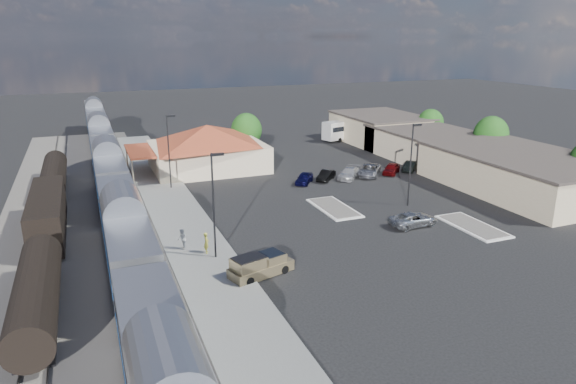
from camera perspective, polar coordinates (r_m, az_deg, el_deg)
name	(u,v)px	position (r m, az deg, el deg)	size (l,w,h in m)	color
ground	(308,219)	(52.03, 2.18, -3.05)	(280.00, 280.00, 0.00)	black
railbed	(84,220)	(55.54, -21.68, -2.90)	(16.00, 100.00, 0.12)	#4C4944
platform	(178,215)	(54.22, -12.14, -2.49)	(5.50, 92.00, 0.18)	gray
passenger_train	(109,174)	(61.15, -19.27, 1.86)	(3.00, 104.00, 5.55)	silver
freight_cars	(48,216)	(51.98, -25.13, -2.47)	(2.80, 46.00, 4.00)	black
station_depot	(207,147)	(71.86, -8.97, 4.96)	(18.35, 12.24, 6.20)	beige
buildings_east	(445,149)	(77.55, 17.06, 4.64)	(14.40, 51.40, 4.80)	#C6B28C
traffic_island_south	(334,208)	(55.33, 5.13, -1.76)	(3.30, 7.50, 0.21)	silver
traffic_island_north	(473,226)	(52.99, 19.84, -3.59)	(3.30, 7.50, 0.21)	silver
lamp_plat_s	(214,198)	(41.59, -8.19, -0.62)	(1.08, 0.25, 9.00)	black
lamp_plat_n	(169,146)	(62.56, -13.06, 5.03)	(1.08, 0.25, 9.00)	black
lamp_lot	(412,158)	(56.35, 13.59, 3.71)	(1.08, 0.25, 9.00)	black
tree_east_b	(491,135)	(79.40, 21.62, 5.91)	(4.94, 4.94, 6.96)	#382314
tree_east_c	(430,123)	(90.00, 15.53, 7.35)	(4.41, 4.41, 6.21)	#382314
tree_depot	(246,130)	(79.30, -4.64, 6.88)	(4.71, 4.71, 6.63)	#382314
pickup_truck	(261,266)	(39.93, -3.01, -8.16)	(5.43, 3.24, 1.77)	#99865E
suv	(414,219)	(51.45, 13.79, -2.96)	(2.28, 4.95, 1.38)	#A4A8AC
coach_bus	(349,128)	(93.13, 6.79, 7.06)	(11.22, 5.38, 3.53)	white
person_a	(206,243)	(43.94, -9.05, -5.59)	(0.66, 0.43, 1.81)	#E1D846
person_b	(182,239)	(44.97, -11.70, -5.15)	(0.92, 0.71, 1.89)	silver
parked_car_a	(304,178)	(64.47, 1.81, 1.54)	(1.60, 3.98, 1.35)	#0B0B39
parked_car_b	(326,175)	(66.04, 4.25, 1.85)	(1.37, 3.93, 1.30)	black
parked_car_c	(349,173)	(67.19, 6.82, 2.09)	(1.98, 4.87, 1.41)	silver
parked_car_d	(370,170)	(68.98, 9.05, 2.42)	(2.49, 5.40, 1.50)	gray
parked_car_e	(391,169)	(70.41, 11.41, 2.56)	(1.67, 4.16, 1.42)	#680B0E
parked_car_f	(410,166)	(72.42, 13.41, 2.79)	(1.41, 4.03, 1.33)	black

